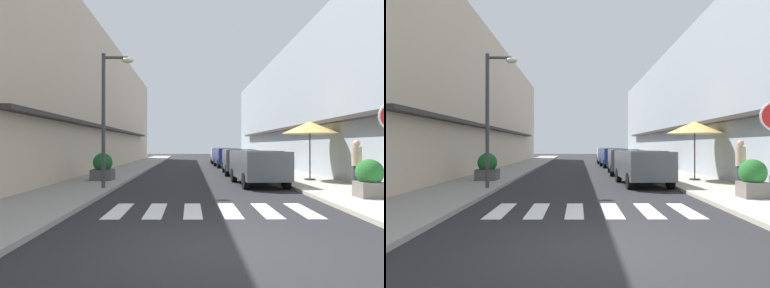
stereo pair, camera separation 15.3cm
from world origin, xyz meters
The scene contains 16 objects.
ground_plane centered at (0.00, 17.91, 0.00)m, with size 98.49×98.49×0.00m, color #232326.
sidewalk_left centered at (-4.74, 17.91, 0.06)m, with size 2.73×62.67×0.12m, color gray.
sidewalk_right centered at (4.74, 17.91, 0.06)m, with size 2.73×62.67×0.12m, color #ADA899.
building_row_left centered at (-8.60, 19.15, 4.59)m, with size 5.50×42.29×9.18m.
building_row_right centered at (8.60, 19.15, 4.30)m, with size 5.50×42.29×8.59m.
crosswalk centered at (0.00, 3.45, 0.01)m, with size 5.20×2.20×0.01m.
parked_car_near centered at (2.33, 9.29, 0.92)m, with size 1.96×4.14×1.47m.
parked_car_mid centered at (2.33, 15.07, 0.92)m, with size 1.96×4.49×1.47m.
parked_car_far centered at (2.33, 21.91, 0.92)m, with size 1.92×4.08×1.47m.
parked_car_distant centered at (2.33, 27.82, 0.92)m, with size 1.92×4.37×1.47m.
street_lamp centered at (-3.56, 7.48, 3.19)m, with size 1.19×0.28×4.98m.
cafe_umbrella centered at (4.93, 10.46, 2.50)m, with size 2.53×2.53×2.66m.
planter_corner centered at (4.86, 4.95, 0.70)m, with size 0.80×0.80×1.16m.
planter_midblock centered at (-4.53, 10.50, 0.70)m, with size 0.95×0.95×1.23m.
planter_far centered at (5.11, 17.51, 0.65)m, with size 0.79×0.79×1.06m.
pedestrian_walking_near centered at (5.29, 6.69, 1.05)m, with size 0.34×0.34×1.75m.
Camera 2 is at (-0.39, -5.71, 1.68)m, focal length 33.27 mm.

